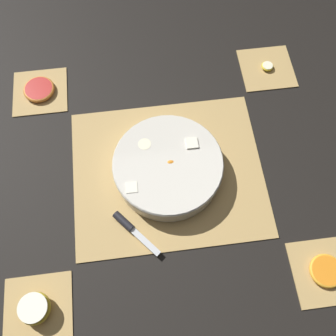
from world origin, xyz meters
name	(u,v)px	position (x,y,z in m)	size (l,w,h in m)	color
ground_plane	(168,173)	(0.00, 0.00, 0.00)	(6.00, 6.00, 0.00)	black
bamboo_mat_center	(168,172)	(0.00, 0.00, 0.00)	(0.47, 0.39, 0.01)	tan
coaster_mat_near_left	(267,68)	(-0.32, -0.28, 0.00)	(0.15, 0.15, 0.01)	tan
coaster_mat_near_right	(40,91)	(0.32, -0.28, 0.00)	(0.15, 0.15, 0.01)	tan
coaster_mat_far_left	(325,271)	(-0.32, 0.28, 0.00)	(0.15, 0.15, 0.01)	tan
coaster_mat_far_right	(38,309)	(0.32, 0.28, 0.00)	(0.15, 0.15, 0.01)	tan
fruit_salad_bowl	(168,166)	(0.00, 0.00, 0.04)	(0.27, 0.27, 0.06)	silver
paring_knife	(126,224)	(0.11, 0.12, 0.01)	(0.10, 0.12, 0.02)	silver
apple_half	(35,308)	(0.32, 0.28, 0.03)	(0.07, 0.07, 0.04)	gold
orange_slice_whole	(326,271)	(-0.32, 0.28, 0.01)	(0.08, 0.08, 0.01)	orange
banana_coin_single	(267,66)	(-0.32, -0.28, 0.01)	(0.03, 0.03, 0.01)	#F7EFC6
grapefruit_slice	(39,89)	(0.32, -0.28, 0.01)	(0.08, 0.08, 0.01)	#B2231E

